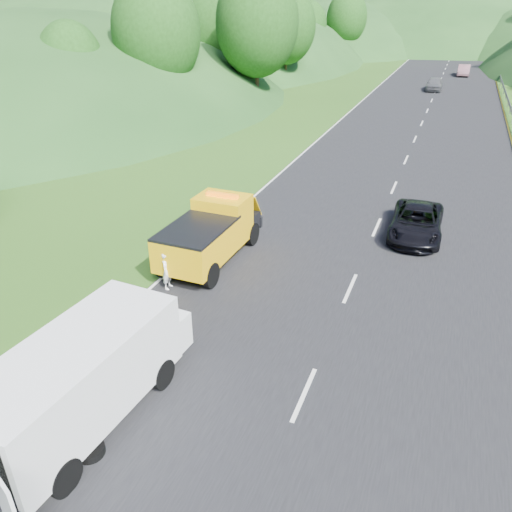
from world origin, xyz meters
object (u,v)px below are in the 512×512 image
at_px(child, 151,343).
at_px(worker, 91,406).
at_px(tow_truck, 211,232).
at_px(passing_suv, 414,236).
at_px(white_van, 83,375).
at_px(woman, 169,288).
at_px(suitcase, 120,292).
at_px(spare_tire, 91,454).

relative_size(child, worker, 0.51).
height_order(tow_truck, passing_suv, tow_truck).
height_order(tow_truck, child, tow_truck).
relative_size(white_van, woman, 4.83).
bearing_deg(child, suitcase, -169.70).
bearing_deg(worker, child, 81.24).
bearing_deg(passing_suv, woman, -136.20).
distance_m(woman, child, 3.35).
relative_size(woman, passing_suv, 0.31).
height_order(white_van, woman, white_van).
bearing_deg(suitcase, woman, 47.68).
relative_size(worker, passing_suv, 0.37).
height_order(worker, suitcase, worker).
height_order(tow_truck, woman, tow_truck).
relative_size(child, suitcase, 1.59).
distance_m(spare_tire, passing_suv, 16.49).
height_order(white_van, passing_suv, white_van).
bearing_deg(suitcase, child, -37.89).
bearing_deg(white_van, tow_truck, 99.70).
relative_size(white_van, passing_suv, 1.48).
height_order(suitcase, passing_suv, passing_suv).
xyz_separation_m(white_van, woman, (-1.45, 6.36, -1.38)).
relative_size(woman, spare_tire, 2.14).
bearing_deg(child, woman, 158.73).
height_order(white_van, spare_tire, white_van).
bearing_deg(child, tow_truck, 144.88).
bearing_deg(spare_tire, white_van, 127.03).
bearing_deg(spare_tire, woman, 106.53).
distance_m(tow_truck, woman, 3.01).
xyz_separation_m(tow_truck, passing_suv, (7.54, 5.39, -1.22)).
xyz_separation_m(white_van, passing_suv, (6.58, 14.46, -1.38)).
bearing_deg(child, passing_suv, 106.79).
distance_m(woman, passing_suv, 11.40).
xyz_separation_m(tow_truck, suitcase, (-1.67, -4.01, -0.93)).
relative_size(suitcase, passing_suv, 0.12).
distance_m(tow_truck, white_van, 9.12).
height_order(suitcase, spare_tire, suitcase).
xyz_separation_m(worker, suitcase, (-2.35, 4.72, 0.29)).
distance_m(white_van, passing_suv, 15.94).
bearing_deg(worker, tow_truck, 85.75).
height_order(woman, child, woman).
height_order(white_van, suitcase, white_van).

